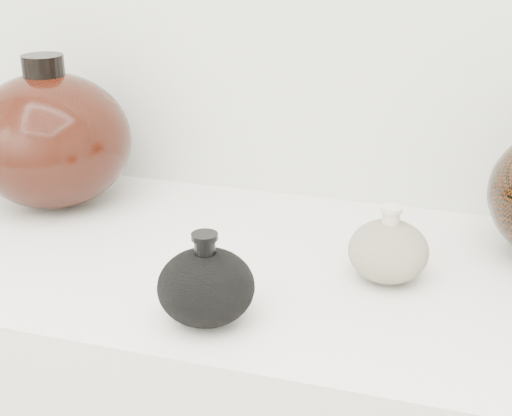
% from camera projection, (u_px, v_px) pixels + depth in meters
% --- Properties ---
extents(black_gourd_vase, '(0.12, 0.12, 0.11)m').
position_uv_depth(black_gourd_vase, '(206.00, 286.00, 0.80)').
color(black_gourd_vase, black).
rests_on(black_gourd_vase, display_counter).
extents(cream_gourd_vase, '(0.11, 0.11, 0.10)m').
position_uv_depth(cream_gourd_vase, '(388.00, 250.00, 0.90)').
color(cream_gourd_vase, beige).
rests_on(cream_gourd_vase, display_counter).
extents(left_round_pot, '(0.28, 0.28, 0.24)m').
position_uv_depth(left_round_pot, '(51.00, 140.00, 1.11)').
color(left_round_pot, black).
rests_on(left_round_pot, display_counter).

